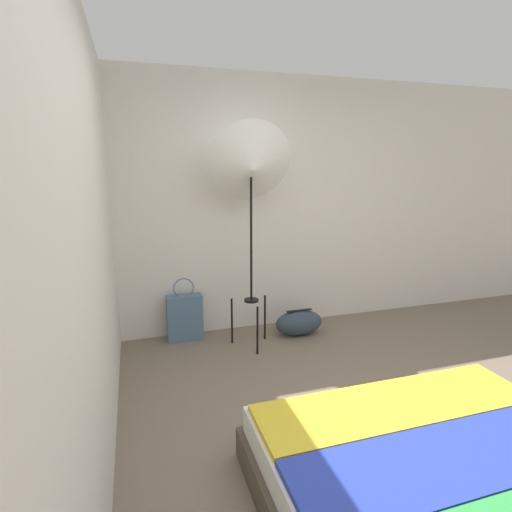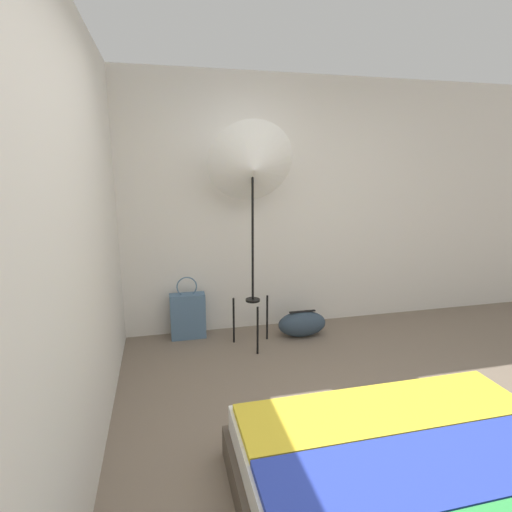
% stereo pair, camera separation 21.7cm
% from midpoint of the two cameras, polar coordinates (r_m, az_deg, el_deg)
% --- Properties ---
extents(ground_plane, '(14.00, 14.00, 0.00)m').
position_cam_midpoint_polar(ground_plane, '(2.71, 19.16, -27.11)').
color(ground_plane, '#756656').
extents(wall_back, '(8.00, 0.05, 2.60)m').
position_cam_midpoint_polar(wall_back, '(4.19, 3.67, 7.10)').
color(wall_back, silver).
rests_on(wall_back, ground_plane).
extents(wall_side_left, '(0.05, 8.00, 2.60)m').
position_cam_midpoint_polar(wall_side_left, '(2.77, -20.21, 3.45)').
color(wall_side_left, silver).
rests_on(wall_side_left, ground_plane).
extents(photo_umbrella, '(0.79, 0.50, 2.10)m').
position_cam_midpoint_polar(photo_umbrella, '(3.61, 1.26, 12.48)').
color(photo_umbrella, black).
rests_on(photo_umbrella, ground_plane).
extents(tote_bag, '(0.35, 0.14, 0.64)m').
position_cam_midpoint_polar(tote_bag, '(4.10, -8.20, -8.42)').
color(tote_bag, slate).
rests_on(tote_bag, ground_plane).
extents(duffel_bag, '(0.50, 0.26, 0.27)m').
position_cam_midpoint_polar(duffel_bag, '(4.18, 8.10, -9.58)').
color(duffel_bag, '#2D3D4C').
rests_on(duffel_bag, ground_plane).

